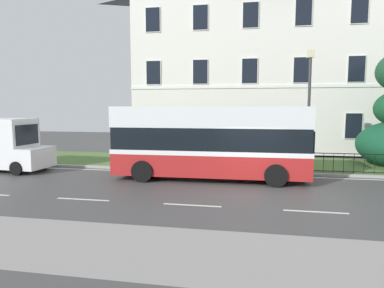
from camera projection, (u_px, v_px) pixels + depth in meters
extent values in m
cube|color=#434242|center=(252.00, 195.00, 12.93)|extent=(60.00, 56.00, 0.06)
cube|color=silver|center=(253.00, 175.00, 16.49)|extent=(54.00, 0.14, 0.01)
cube|color=silver|center=(83.00, 199.00, 12.25)|extent=(2.00, 0.12, 0.01)
cube|color=silver|center=(192.00, 205.00, 11.53)|extent=(2.00, 0.12, 0.01)
cube|color=silver|center=(316.00, 212.00, 10.81)|extent=(2.00, 0.12, 0.01)
cube|color=#9E9E99|center=(253.00, 172.00, 16.95)|extent=(57.00, 0.24, 0.12)
cube|color=#4E6F36|center=(253.00, 164.00, 19.51)|extent=(57.00, 5.00, 0.12)
cube|color=gray|center=(250.00, 257.00, 7.55)|extent=(57.00, 3.00, 0.01)
cube|color=silver|center=(272.00, 72.00, 26.26)|extent=(19.86, 8.25, 11.62)
cube|color=white|center=(275.00, 86.00, 22.34)|extent=(19.86, 0.06, 0.20)
cube|color=#2D333D|center=(273.00, 138.00, 22.71)|extent=(1.10, 0.06, 2.20)
cube|color=white|center=(154.00, 124.00, 24.11)|extent=(1.09, 0.04, 1.69)
cube|color=black|center=(154.00, 124.00, 24.09)|extent=(0.99, 0.03, 1.59)
cube|color=white|center=(200.00, 124.00, 23.51)|extent=(1.09, 0.04, 1.69)
cube|color=black|center=(200.00, 124.00, 23.49)|extent=(0.99, 0.03, 1.59)
cube|color=white|center=(249.00, 125.00, 22.92)|extent=(1.09, 0.04, 1.69)
cube|color=black|center=(249.00, 125.00, 22.90)|extent=(0.99, 0.03, 1.59)
cube|color=white|center=(300.00, 125.00, 22.32)|extent=(1.09, 0.04, 1.69)
cube|color=black|center=(300.00, 125.00, 22.30)|extent=(0.99, 0.03, 1.59)
cube|color=white|center=(353.00, 126.00, 21.72)|extent=(1.09, 0.04, 1.69)
cube|color=black|center=(354.00, 126.00, 21.70)|extent=(0.99, 0.03, 1.59)
cube|color=white|center=(153.00, 73.00, 23.71)|extent=(1.09, 0.04, 1.69)
cube|color=black|center=(153.00, 73.00, 23.69)|extent=(0.99, 0.03, 1.59)
cube|color=white|center=(200.00, 72.00, 23.11)|extent=(1.09, 0.04, 1.69)
cube|color=black|center=(200.00, 72.00, 23.09)|extent=(0.99, 0.03, 1.59)
cube|color=white|center=(250.00, 71.00, 22.52)|extent=(1.09, 0.04, 1.69)
cube|color=black|center=(250.00, 71.00, 22.50)|extent=(0.99, 0.03, 1.59)
cube|color=white|center=(302.00, 70.00, 21.92)|extent=(1.09, 0.04, 1.69)
cube|color=black|center=(302.00, 70.00, 21.90)|extent=(0.99, 0.03, 1.59)
cube|color=white|center=(357.00, 69.00, 21.33)|extent=(1.09, 0.04, 1.69)
cube|color=black|center=(357.00, 69.00, 21.31)|extent=(0.99, 0.03, 1.59)
cube|color=white|center=(153.00, 20.00, 23.31)|extent=(1.09, 0.04, 1.69)
cube|color=black|center=(153.00, 20.00, 23.29)|extent=(0.99, 0.03, 1.59)
cube|color=white|center=(200.00, 17.00, 22.72)|extent=(1.09, 0.04, 1.69)
cube|color=black|center=(200.00, 17.00, 22.70)|extent=(0.99, 0.03, 1.59)
cube|color=white|center=(251.00, 15.00, 22.12)|extent=(1.09, 0.04, 1.69)
cube|color=black|center=(251.00, 15.00, 22.10)|extent=(0.99, 0.03, 1.59)
cube|color=white|center=(304.00, 12.00, 21.53)|extent=(1.09, 0.04, 1.69)
cube|color=black|center=(304.00, 12.00, 21.51)|extent=(0.99, 0.03, 1.59)
cube|color=white|center=(360.00, 10.00, 20.93)|extent=(1.09, 0.04, 1.69)
cube|color=black|center=(360.00, 10.00, 20.91)|extent=(0.99, 0.03, 1.59)
cube|color=black|center=(280.00, 152.00, 16.88)|extent=(16.17, 0.04, 0.04)
cube|color=black|center=(279.00, 169.00, 16.97)|extent=(16.17, 0.04, 0.04)
cylinder|color=black|center=(126.00, 157.00, 18.39)|extent=(0.02, 0.02, 0.95)
cylinder|color=black|center=(134.00, 157.00, 18.30)|extent=(0.02, 0.02, 0.95)
cylinder|color=black|center=(142.00, 158.00, 18.22)|extent=(0.02, 0.02, 0.95)
cylinder|color=black|center=(150.00, 158.00, 18.14)|extent=(0.02, 0.02, 0.95)
cylinder|color=black|center=(159.00, 158.00, 18.05)|extent=(0.02, 0.02, 0.95)
cylinder|color=black|center=(167.00, 158.00, 17.97)|extent=(0.02, 0.02, 0.95)
cylinder|color=black|center=(176.00, 159.00, 17.89)|extent=(0.02, 0.02, 0.95)
cylinder|color=black|center=(184.00, 159.00, 17.80)|extent=(0.02, 0.02, 0.95)
cylinder|color=black|center=(193.00, 159.00, 17.72)|extent=(0.02, 0.02, 0.95)
cylinder|color=black|center=(202.00, 159.00, 17.64)|extent=(0.02, 0.02, 0.95)
cylinder|color=black|center=(210.00, 160.00, 17.55)|extent=(0.02, 0.02, 0.95)
cylinder|color=black|center=(219.00, 160.00, 17.47)|extent=(0.02, 0.02, 0.95)
cylinder|color=black|center=(228.00, 160.00, 17.39)|extent=(0.02, 0.02, 0.95)
cylinder|color=black|center=(237.00, 160.00, 17.30)|extent=(0.02, 0.02, 0.95)
cylinder|color=black|center=(247.00, 161.00, 17.22)|extent=(0.02, 0.02, 0.95)
cylinder|color=black|center=(256.00, 161.00, 17.14)|extent=(0.02, 0.02, 0.95)
cylinder|color=black|center=(265.00, 161.00, 17.06)|extent=(0.02, 0.02, 0.95)
cylinder|color=black|center=(275.00, 161.00, 16.97)|extent=(0.02, 0.02, 0.95)
cylinder|color=black|center=(284.00, 162.00, 16.89)|extent=(0.02, 0.02, 0.95)
cylinder|color=black|center=(294.00, 162.00, 16.81)|extent=(0.02, 0.02, 0.95)
cylinder|color=black|center=(304.00, 162.00, 16.72)|extent=(0.02, 0.02, 0.95)
cylinder|color=black|center=(313.00, 163.00, 16.64)|extent=(0.02, 0.02, 0.95)
cylinder|color=black|center=(323.00, 163.00, 16.56)|extent=(0.02, 0.02, 0.95)
cylinder|color=black|center=(333.00, 163.00, 16.47)|extent=(0.02, 0.02, 0.95)
cylinder|color=black|center=(344.00, 163.00, 16.39)|extent=(0.02, 0.02, 0.95)
cylinder|color=black|center=(354.00, 164.00, 16.31)|extent=(0.02, 0.02, 0.95)
cylinder|color=black|center=(364.00, 164.00, 16.22)|extent=(0.02, 0.02, 0.95)
cylinder|color=black|center=(375.00, 164.00, 16.14)|extent=(0.02, 0.02, 0.95)
cube|color=#AD2221|center=(210.00, 161.00, 15.70)|extent=(8.76, 2.64, 1.11)
cube|color=white|center=(210.00, 150.00, 15.64)|extent=(8.78, 2.66, 0.20)
cube|color=black|center=(210.00, 138.00, 15.58)|extent=(8.68, 2.60, 1.04)
cube|color=white|center=(210.00, 117.00, 15.47)|extent=(8.76, 2.64, 0.92)
cube|color=black|center=(310.00, 141.00, 14.88)|extent=(0.10, 2.09, 0.96)
cube|color=black|center=(311.00, 118.00, 14.77)|extent=(0.09, 1.79, 0.59)
cylinder|color=silver|center=(306.00, 168.00, 15.81)|extent=(0.04, 0.20, 0.20)
cylinder|color=silver|center=(312.00, 175.00, 14.25)|extent=(0.04, 0.20, 0.20)
cylinder|color=black|center=(272.00, 166.00, 16.44)|extent=(0.97, 0.32, 0.96)
cylinder|color=black|center=(276.00, 176.00, 14.10)|extent=(0.97, 0.32, 0.96)
cylinder|color=black|center=(157.00, 162.00, 17.37)|extent=(0.97, 0.32, 0.96)
cylinder|color=black|center=(142.00, 171.00, 15.03)|extent=(0.97, 0.32, 0.96)
cube|color=white|center=(36.00, 158.00, 17.24)|extent=(1.10, 1.99, 1.04)
cube|color=black|center=(27.00, 135.00, 17.23)|extent=(0.17, 1.55, 1.01)
cylinder|color=black|center=(42.00, 162.00, 18.27)|extent=(0.69, 0.27, 0.68)
cylinder|color=black|center=(17.00, 168.00, 16.49)|extent=(0.69, 0.27, 0.68)
cylinder|color=#333338|center=(308.00, 115.00, 16.85)|extent=(0.14, 0.14, 5.57)
cube|color=beige|center=(311.00, 54.00, 16.52)|extent=(0.36, 0.24, 0.36)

